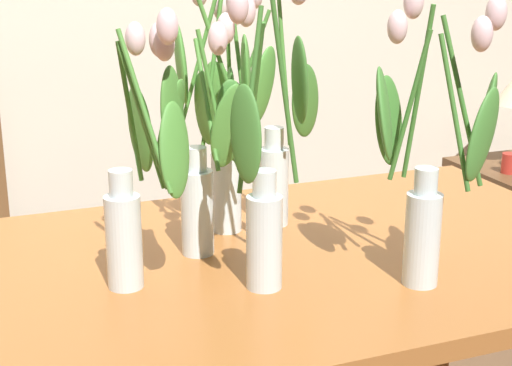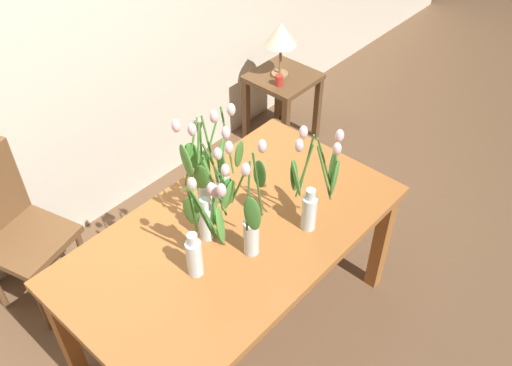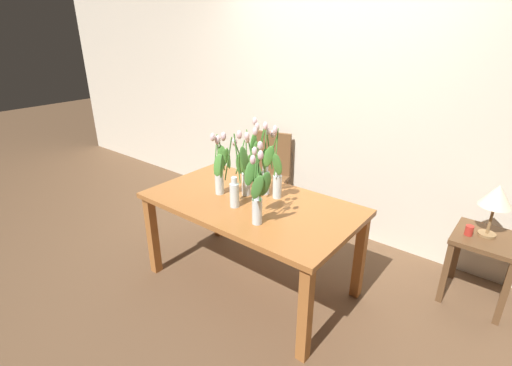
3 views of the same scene
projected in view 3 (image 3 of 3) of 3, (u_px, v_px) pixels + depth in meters
The scene contains 13 objects.
ground_plane at pixel (251, 281), 3.09m from camera, with size 18.00×18.00×0.00m, color brown.
room_wall_rear at pixel (338, 96), 3.50m from camera, with size 9.00×0.10×2.70m, color beige.
dining_table at pixel (251, 212), 2.84m from camera, with size 1.60×0.90×0.74m.
tulip_vase_0 at pixel (264, 165), 2.84m from camera, with size 0.25×0.22×0.59m.
tulip_vase_1 at pixel (235, 179), 2.64m from camera, with size 0.18×0.25×0.58m.
tulip_vase_2 at pixel (220, 169), 2.81m from camera, with size 0.17×0.23×0.53m.
tulip_vase_3 at pixel (275, 176), 2.79m from camera, with size 0.22×0.14×0.58m.
tulip_vase_4 at pixel (257, 193), 2.40m from camera, with size 0.25×0.19×0.55m.
tulip_vase_5 at pixel (247, 172), 2.80m from camera, with size 0.17×0.19×0.56m.
dining_chair at pixel (269, 172), 3.96m from camera, with size 0.49×0.49×0.93m.
side_table at pixel (484, 251), 2.74m from camera, with size 0.44×0.44×0.55m.
table_lamp at pixel (497, 197), 2.59m from camera, with size 0.22×0.22×0.40m.
pillar_candle at pixel (469, 230), 2.70m from camera, with size 0.06×0.06×0.07m, color #B72D23.
Camera 3 is at (1.60, -1.95, 1.96)m, focal length 26.16 mm.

